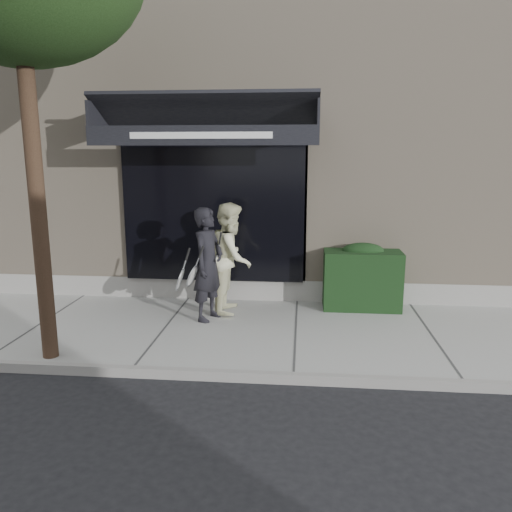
# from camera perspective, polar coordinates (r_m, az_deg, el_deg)

# --- Properties ---
(ground) EXTENTS (80.00, 80.00, 0.00)m
(ground) POSITION_cam_1_polar(r_m,az_deg,el_deg) (7.69, 4.55, -9.26)
(ground) COLOR black
(ground) RESTS_ON ground
(sidewalk) EXTENTS (20.00, 3.00, 0.12)m
(sidewalk) POSITION_cam_1_polar(r_m,az_deg,el_deg) (7.67, 4.56, -8.84)
(sidewalk) COLOR #999994
(sidewalk) RESTS_ON ground
(curb) EXTENTS (20.00, 0.10, 0.14)m
(curb) POSITION_cam_1_polar(r_m,az_deg,el_deg) (6.24, 4.31, -13.74)
(curb) COLOR gray
(curb) RESTS_ON ground
(building_facade) EXTENTS (14.30, 8.04, 5.64)m
(building_facade) POSITION_cam_1_polar(r_m,az_deg,el_deg) (12.14, 5.13, 11.60)
(building_facade) COLOR tan
(building_facade) RESTS_ON ground
(hedge) EXTENTS (1.30, 0.70, 1.14)m
(hedge) POSITION_cam_1_polar(r_m,az_deg,el_deg) (8.75, 11.99, -2.37)
(hedge) COLOR black
(hedge) RESTS_ON sidewalk
(pedestrian_front) EXTENTS (0.80, 0.83, 1.80)m
(pedestrian_front) POSITION_cam_1_polar(r_m,az_deg,el_deg) (7.91, -5.51, -0.97)
(pedestrian_front) COLOR black
(pedestrian_front) RESTS_ON sidewalk
(pedestrian_back) EXTENTS (0.70, 0.89, 1.84)m
(pedestrian_back) POSITION_cam_1_polar(r_m,az_deg,el_deg) (8.30, -2.86, -0.20)
(pedestrian_back) COLOR beige
(pedestrian_back) RESTS_ON sidewalk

